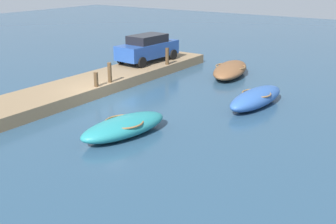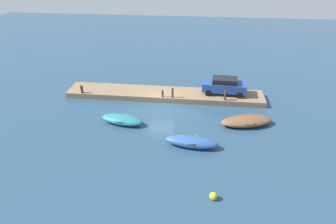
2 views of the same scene
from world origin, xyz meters
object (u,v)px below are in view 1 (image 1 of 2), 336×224
at_px(motorboat_brown, 230,70).
at_px(mooring_post_mid_west, 110,73).
at_px(rowboat_teal, 124,126).
at_px(mooring_post_mid_east, 96,79).
at_px(mooring_post_west, 167,56).
at_px(parked_car, 148,48).
at_px(rowboat_blue, 256,98).

bearing_deg(motorboat_brown, mooring_post_mid_west, -40.58).
xyz_separation_m(rowboat_teal, motorboat_brown, (-10.74, -0.94, -0.00)).
bearing_deg(motorboat_brown, rowboat_teal, -8.59).
bearing_deg(mooring_post_mid_west, mooring_post_mid_east, 0.00).
xyz_separation_m(mooring_post_west, parked_car, (0.04, -1.45, 0.37)).
xyz_separation_m(rowboat_blue, mooring_post_west, (-2.92, -7.06, 0.64)).
distance_m(motorboat_brown, mooring_post_mid_east, 8.49).
xyz_separation_m(mooring_post_mid_east, parked_car, (-6.03, -1.45, 0.52)).
bearing_deg(rowboat_teal, mooring_post_west, -143.37).
relative_size(rowboat_teal, motorboat_brown, 0.83).
height_order(motorboat_brown, mooring_post_west, mooring_post_west).
relative_size(rowboat_blue, mooring_post_mid_west, 4.13).
xyz_separation_m(rowboat_teal, parked_car, (-9.04, -5.83, 1.05)).
distance_m(mooring_post_mid_east, parked_car, 6.23).
height_order(rowboat_teal, mooring_post_mid_east, mooring_post_mid_east).
xyz_separation_m(mooring_post_mid_west, mooring_post_mid_east, (0.99, 0.00, -0.15)).
distance_m(rowboat_teal, mooring_post_mid_east, 5.34).
xyz_separation_m(rowboat_teal, mooring_post_west, (-9.08, -4.38, 0.68)).
height_order(rowboat_blue, mooring_post_mid_east, mooring_post_mid_east).
height_order(rowboat_blue, motorboat_brown, rowboat_blue).
bearing_deg(mooring_post_mid_west, rowboat_teal, 47.66).
bearing_deg(parked_car, motorboat_brown, 112.42).
distance_m(mooring_post_west, mooring_post_mid_west, 5.09).
relative_size(motorboat_brown, mooring_post_mid_east, 6.71).
bearing_deg(mooring_post_west, mooring_post_mid_west, 0.00).
distance_m(mooring_post_west, mooring_post_mid_east, 6.08).
xyz_separation_m(mooring_post_west, mooring_post_mid_east, (6.08, 0.00, -0.14)).
xyz_separation_m(rowboat_teal, mooring_post_mid_west, (-3.99, -4.38, 0.69)).
distance_m(rowboat_blue, parked_car, 9.04).
xyz_separation_m(mooring_post_mid_west, parked_car, (-5.05, -1.45, 0.37)).
bearing_deg(motorboat_brown, mooring_post_west, -77.77).
height_order(rowboat_teal, rowboat_blue, rowboat_blue).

